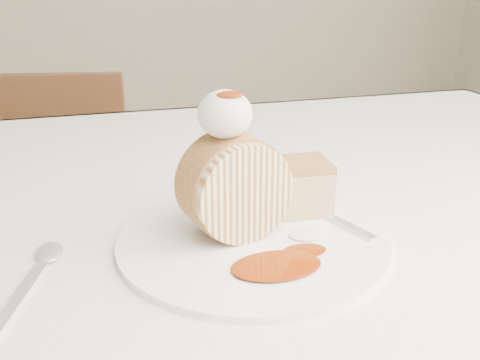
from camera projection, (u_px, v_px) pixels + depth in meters
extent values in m
cube|color=silver|center=(225.00, 205.00, 0.67)|extent=(1.40, 0.90, 0.04)
cube|color=silver|center=(172.00, 175.00, 1.12)|extent=(1.40, 0.01, 0.28)
cylinder|color=brown|center=(434.00, 258.00, 1.30)|extent=(0.06, 0.06, 0.71)
cube|color=brown|center=(75.00, 202.00, 1.57)|extent=(0.43, 0.43, 0.04)
cube|color=brown|center=(53.00, 151.00, 1.34)|extent=(0.37, 0.10, 0.39)
cylinder|color=brown|center=(139.00, 235.00, 1.80)|extent=(0.03, 0.03, 0.36)
cylinder|color=brown|center=(42.00, 239.00, 1.77)|extent=(0.03, 0.03, 0.36)
cylinder|color=brown|center=(130.00, 286.00, 1.51)|extent=(0.03, 0.03, 0.36)
cylinder|color=brown|center=(14.00, 292.00, 1.48)|extent=(0.03, 0.03, 0.36)
cylinder|color=white|center=(252.00, 240.00, 0.54)|extent=(0.29, 0.29, 0.01)
cylinder|color=#FFE9B1|center=(235.00, 187.00, 0.53)|extent=(0.11, 0.08, 0.10)
cube|color=#BF8A48|center=(300.00, 189.00, 0.59)|extent=(0.06, 0.06, 0.05)
ellipsoid|color=silver|center=(225.00, 114.00, 0.50)|extent=(0.05, 0.05, 0.05)
ellipsoid|color=#782605|center=(230.00, 88.00, 0.49)|extent=(0.03, 0.02, 0.01)
cube|color=silver|center=(333.00, 219.00, 0.57)|extent=(0.07, 0.16, 0.00)
cube|color=silver|center=(17.00, 301.00, 0.44)|extent=(0.06, 0.15, 0.00)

